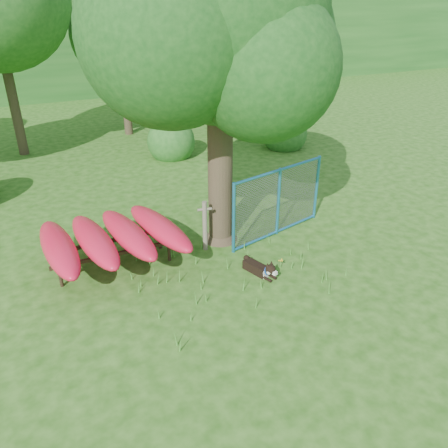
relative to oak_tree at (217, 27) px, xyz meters
name	(u,v)px	position (x,y,z in m)	size (l,w,h in m)	color
ground	(243,294)	(-0.62, -2.31, -4.83)	(80.00, 80.00, 0.00)	#1E4B0F
oak_tree	(217,27)	(0.00, 0.00, 0.00)	(5.84, 5.12, 7.25)	#33291C
wooden_post	(205,225)	(-0.51, -0.32, -4.18)	(0.34, 0.14, 1.24)	#605848
kayak_rack	(111,237)	(-2.63, -0.06, -4.11)	(3.05, 2.83, 0.94)	black
husky_dog	(261,269)	(0.08, -1.88, -4.68)	(0.43, 0.96, 0.43)	black
fence_section	(278,202)	(1.44, -0.44, -3.95)	(2.95, 0.72, 2.93)	teal
wildflower_clump	(281,261)	(0.61, -1.85, -4.66)	(0.10, 0.09, 0.22)	#48912F
bg_tree_c	(119,35)	(0.88, 10.69, -0.73)	(4.00, 4.00, 6.12)	#33291C
bg_tree_d	(217,9)	(4.38, 8.69, 0.25)	(4.80, 4.80, 7.50)	#33291C
bg_tree_e	(245,5)	(7.38, 11.69, 0.40)	(4.60, 4.60, 7.55)	#33291C
shrub_right	(284,148)	(5.88, 5.69, -4.83)	(1.80, 1.80, 1.80)	#1E581C
shrub_mid	(172,157)	(1.38, 6.69, -4.83)	(1.80, 1.80, 1.80)	#1E581C
wooded_hillside	(40,41)	(-0.62, 25.69, -1.83)	(80.00, 12.00, 6.00)	#1E581C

